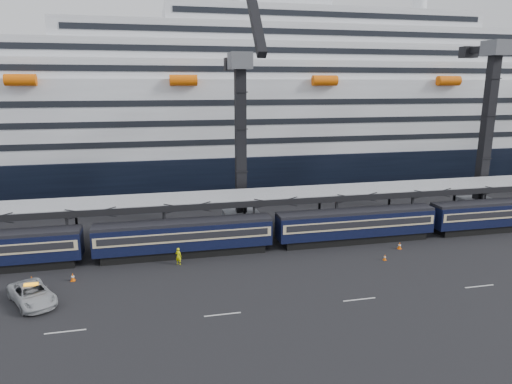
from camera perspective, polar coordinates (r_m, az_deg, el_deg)
The scene contains 12 objects.
ground at distance 51.82m, azimuth 25.13°, elevation -8.59°, with size 260.00×260.00×0.00m, color black.
train at distance 56.53m, azimuth 15.44°, elevation -3.65°, with size 133.05×3.00×4.05m.
canopy at distance 61.38m, azimuth 17.71°, elevation 0.47°, with size 130.00×6.25×5.53m.
cruise_ship at distance 88.81m, azimuth 6.92°, elevation 9.42°, with size 214.09×28.84×34.00m.
crane_dark_near at distance 57.46m, azimuth -1.86°, elevation 7.02°, with size 4.50×17.75×35.08m.
crane_dark_mid at distance 71.79m, azimuth 27.21°, elevation 7.98°, with size 4.50×18.24×39.64m.
pickup_truck at distance 44.04m, azimuth -26.19°, elevation -11.39°, with size 2.76×5.98×1.66m, color #A3A6AA.
worker at distance 48.24m, azimuth -9.67°, elevation -7.91°, with size 0.66×0.44×1.82m, color #DADF0B.
traffic_cone_a at distance 48.31m, azimuth -26.24°, elevation -9.80°, with size 0.39×0.39×0.78m.
traffic_cone_b at distance 47.31m, azimuth -21.94°, elevation -9.81°, with size 0.42×0.42×0.83m.
traffic_cone_c at distance 50.76m, azimuth 15.81°, elevation -7.85°, with size 0.34×0.34×0.67m.
traffic_cone_d at distance 54.57m, azimuth 17.51°, elevation -6.37°, with size 0.42×0.42×0.84m.
Camera 1 is at (-30.80, -37.49, 18.20)m, focal length 32.00 mm.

